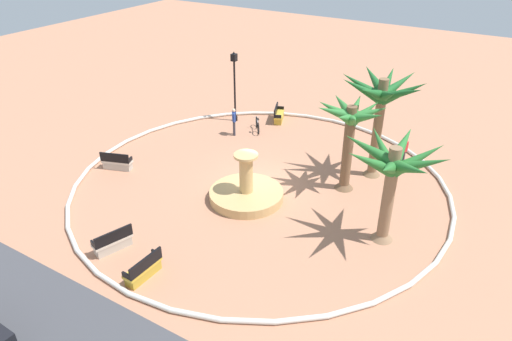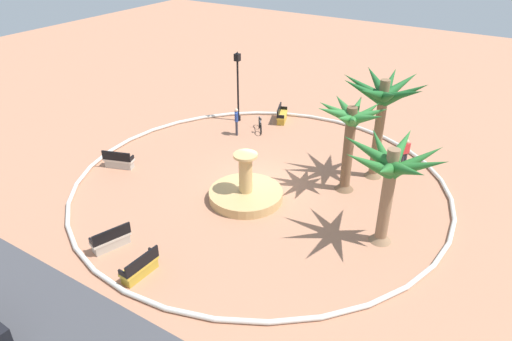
% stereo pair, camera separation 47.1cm
% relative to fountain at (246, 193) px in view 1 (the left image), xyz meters
% --- Properties ---
extents(ground_plane, '(80.00, 80.00, 0.00)m').
position_rel_fountain_xyz_m(ground_plane, '(0.18, -1.56, -0.33)').
color(ground_plane, tan).
extents(plaza_curb, '(18.46, 18.46, 0.20)m').
position_rel_fountain_xyz_m(plaza_curb, '(0.18, -1.56, -0.23)').
color(plaza_curb, silver).
rests_on(plaza_curb, ground).
extents(fountain, '(3.49, 3.49, 2.39)m').
position_rel_fountain_xyz_m(fountain, '(0.00, 0.00, 0.00)').
color(fountain, tan).
rests_on(fountain, ground).
extents(palm_tree_near_fountain, '(4.24, 4.27, 4.51)m').
position_rel_fountain_xyz_m(palm_tree_near_fountain, '(-6.48, -0.34, 3.01)').
color(palm_tree_near_fountain, '#8E6B4C').
rests_on(palm_tree_near_fountain, ground).
extents(palm_tree_by_curb, '(3.32, 3.30, 4.56)m').
position_rel_fountain_xyz_m(palm_tree_by_curb, '(-3.57, -3.35, 3.08)').
color(palm_tree_by_curb, brown).
rests_on(palm_tree_by_curb, ground).
extents(palm_tree_mid_plaza, '(4.20, 4.27, 5.40)m').
position_rel_fountain_xyz_m(palm_tree_mid_plaza, '(-4.30, -5.35, 3.82)').
color(palm_tree_mid_plaza, brown).
rests_on(palm_tree_mid_plaza, ground).
extents(bench_east, '(1.68, 1.00, 1.00)m').
position_rel_fountain_xyz_m(bench_east, '(7.41, 1.00, 0.01)').
color(bench_east, beige).
rests_on(bench_east, ground).
extents(bench_west, '(0.55, 1.61, 1.00)m').
position_rel_fountain_xyz_m(bench_west, '(0.38, 6.56, 0.01)').
color(bench_west, gold).
rests_on(bench_west, ground).
extents(bench_north, '(1.06, 1.67, 1.00)m').
position_rel_fountain_xyz_m(bench_north, '(3.23, -9.06, 0.01)').
color(bench_north, gold).
rests_on(bench_north, ground).
extents(bench_southeast, '(0.97, 1.68, 1.00)m').
position_rel_fountain_xyz_m(bench_southeast, '(2.57, 5.96, 0.01)').
color(bench_southeast, beige).
rests_on(bench_southeast, ground).
extents(lamppost, '(0.32, 0.32, 4.52)m').
position_rel_fountain_xyz_m(lamppost, '(5.66, -7.66, 2.31)').
color(lamppost, black).
rests_on(lamppost, ground).
extents(bicycle_red_frame, '(1.08, 1.41, 0.94)m').
position_rel_fountain_xyz_m(bicycle_red_frame, '(3.60, -7.03, 0.05)').
color(bicycle_red_frame, black).
rests_on(bicycle_red_frame, ground).
extents(person_cyclist_helmet, '(0.37, 0.44, 1.70)m').
position_rel_fountain_xyz_m(person_cyclist_helmet, '(4.50, -5.78, 0.62)').
color(person_cyclist_helmet, '#33333D').
rests_on(person_cyclist_helmet, ground).
extents(person_cyclist_photo, '(0.37, 0.44, 1.68)m').
position_rel_fountain_xyz_m(person_cyclist_photo, '(-5.34, -7.02, 0.61)').
color(person_cyclist_photo, '#33333D').
rests_on(person_cyclist_photo, ground).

